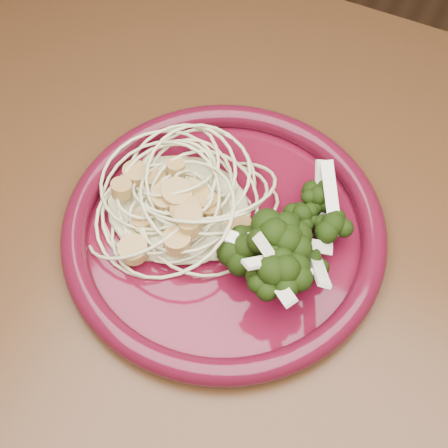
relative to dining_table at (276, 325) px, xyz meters
name	(u,v)px	position (x,y,z in m)	size (l,w,h in m)	color
dining_table	(276,325)	(0.00, 0.00, 0.00)	(1.20, 0.80, 0.75)	#472814
dinner_plate	(224,229)	(-0.07, 0.02, 0.11)	(0.32, 0.32, 0.03)	#4D0919
spaghetti_pile	(178,201)	(-0.12, 0.02, 0.12)	(0.14, 0.12, 0.03)	beige
scallop_cluster	(175,176)	(-0.12, 0.02, 0.16)	(0.14, 0.14, 0.05)	tan
broccoli_pile	(284,244)	(-0.01, 0.02, 0.13)	(0.09, 0.15, 0.05)	black
onion_garnish	(288,225)	(-0.01, 0.02, 0.16)	(0.06, 0.10, 0.06)	#E9E7C7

